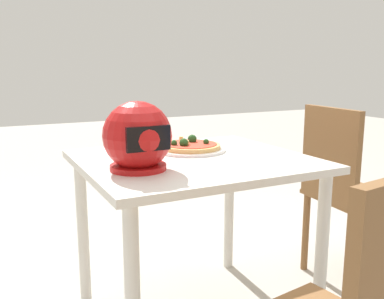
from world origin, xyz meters
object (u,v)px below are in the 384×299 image
object	(u,v)px
dining_table	(194,181)
motorcycle_helmet	(138,137)
chair_side	(343,186)
pizza	(190,145)

from	to	relation	value
dining_table	motorcycle_helmet	bearing A→B (deg)	19.56
dining_table	chair_side	bearing A→B (deg)	176.96
dining_table	pizza	bearing A→B (deg)	-111.05
motorcycle_helmet	dining_table	bearing A→B (deg)	-160.44
dining_table	chair_side	world-z (taller)	chair_side
dining_table	chair_side	size ratio (longest dim) A/B	1.01
dining_table	chair_side	xyz separation A→B (m)	(-0.81, 0.04, -0.11)
pizza	motorcycle_helmet	distance (m)	0.41
chair_side	dining_table	bearing A→B (deg)	-3.04
dining_table	pizza	size ratio (longest dim) A/B	3.41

